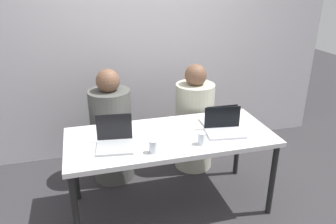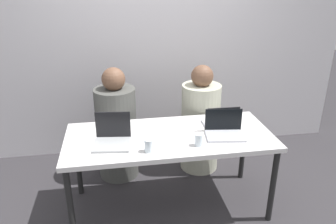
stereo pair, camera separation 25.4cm
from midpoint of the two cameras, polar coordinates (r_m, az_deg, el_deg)
name	(u,v)px [view 2 (the right image)]	position (r m, az deg, el deg)	size (l,w,h in m)	color
ground_plane	(169,205)	(3.16, 2.64, -15.95)	(12.00, 12.00, 0.00)	#333134
back_wall	(151,38)	(3.72, -1.00, 12.70)	(4.52, 0.10, 2.65)	silver
desk	(169,142)	(2.79, 2.88, -5.23)	(1.74, 0.76, 0.73)	silver
person_on_left	(117,130)	(3.35, -6.78, -3.13)	(0.49, 0.49, 1.17)	#4D4E4A
person_on_right	(200,124)	(3.49, 7.72, -2.17)	(0.49, 0.49, 1.16)	#B9BAA2
laptop_front_right	(224,130)	(2.80, 12.38, -3.16)	(0.34, 0.26, 0.21)	silver
laptop_back_right	(220,122)	(2.95, 11.58, -1.72)	(0.29, 0.24, 0.21)	silver
laptop_front_left	(112,137)	(2.63, -6.94, -4.48)	(0.31, 0.30, 0.24)	#B2B5B8
water_glass_right	(199,141)	(2.60, 8.16, -5.03)	(0.06, 0.06, 0.10)	silver
water_glass_left	(149,146)	(2.49, -0.48, -6.09)	(0.06, 0.06, 0.10)	silver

